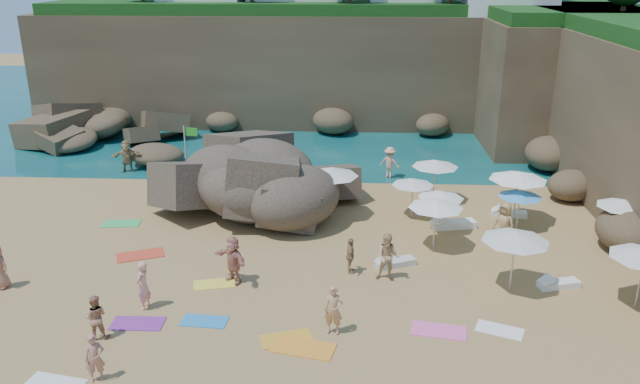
{
  "coord_description": "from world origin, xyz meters",
  "views": [
    {
      "loc": [
        3.34,
        -22.56,
        11.41
      ],
      "look_at": [
        2.0,
        3.0,
        2.0
      ],
      "focal_mm": 35.0,
      "sensor_mm": 36.0,
      "label": 1
    }
  ],
  "objects_px": {
    "rock_outcrop": "(271,208)",
    "person_stand_6": "(143,285)",
    "parasol_1": "(331,172)",
    "person_stand_1": "(95,317)",
    "person_stand_4": "(504,224)",
    "person_stand_0": "(95,358)",
    "parasol_2": "(413,182)",
    "person_stand_3": "(350,256)",
    "flag_pole": "(188,152)",
    "lounger_0": "(336,182)",
    "parasol_0": "(441,195)",
    "person_stand_5": "(127,156)",
    "person_stand_2": "(390,162)"
  },
  "relations": [
    {
      "from": "rock_outcrop",
      "to": "person_stand_6",
      "type": "xyz_separation_m",
      "value": [
        -3.22,
        -9.67,
        0.9
      ]
    },
    {
      "from": "parasol_1",
      "to": "person_stand_1",
      "type": "relative_size",
      "value": 1.7
    },
    {
      "from": "person_stand_4",
      "to": "person_stand_0",
      "type": "bearing_deg",
      "value": -98.72
    },
    {
      "from": "parasol_2",
      "to": "person_stand_3",
      "type": "height_order",
      "value": "parasol_2"
    },
    {
      "from": "parasol_1",
      "to": "person_stand_3",
      "type": "bearing_deg",
      "value": -80.47
    },
    {
      "from": "parasol_1",
      "to": "parasol_2",
      "type": "relative_size",
      "value": 1.3
    },
    {
      "from": "flag_pole",
      "to": "person_stand_4",
      "type": "xyz_separation_m",
      "value": [
        14.91,
        -5.14,
        -1.45
      ]
    },
    {
      "from": "parasol_2",
      "to": "lounger_0",
      "type": "distance_m",
      "value": 5.94
    },
    {
      "from": "rock_outcrop",
      "to": "flag_pole",
      "type": "distance_m",
      "value": 5.23
    },
    {
      "from": "rock_outcrop",
      "to": "flag_pole",
      "type": "relative_size",
      "value": 2.26
    },
    {
      "from": "person_stand_1",
      "to": "flag_pole",
      "type": "bearing_deg",
      "value": -99.86
    },
    {
      "from": "person_stand_0",
      "to": "person_stand_6",
      "type": "bearing_deg",
      "value": 63.87
    },
    {
      "from": "flag_pole",
      "to": "person_stand_4",
      "type": "height_order",
      "value": "flag_pole"
    },
    {
      "from": "person_stand_6",
      "to": "person_stand_0",
      "type": "bearing_deg",
      "value": 9.0
    },
    {
      "from": "person_stand_4",
      "to": "person_stand_6",
      "type": "height_order",
      "value": "person_stand_4"
    },
    {
      "from": "lounger_0",
      "to": "parasol_1",
      "type": "bearing_deg",
      "value": -126.43
    },
    {
      "from": "rock_outcrop",
      "to": "flag_pole",
      "type": "bearing_deg",
      "value": 160.23
    },
    {
      "from": "rock_outcrop",
      "to": "person_stand_4",
      "type": "distance_m",
      "value": 11.17
    },
    {
      "from": "flag_pole",
      "to": "parasol_0",
      "type": "relative_size",
      "value": 1.86
    },
    {
      "from": "person_stand_3",
      "to": "person_stand_5",
      "type": "height_order",
      "value": "person_stand_5"
    },
    {
      "from": "rock_outcrop",
      "to": "person_stand_4",
      "type": "xyz_separation_m",
      "value": [
        10.54,
        -3.57,
        0.94
      ]
    },
    {
      "from": "parasol_2",
      "to": "person_stand_0",
      "type": "bearing_deg",
      "value": -127.86
    },
    {
      "from": "parasol_1",
      "to": "person_stand_5",
      "type": "distance_m",
      "value": 13.64
    },
    {
      "from": "person_stand_2",
      "to": "person_stand_0",
      "type": "bearing_deg",
      "value": 85.83
    },
    {
      "from": "person_stand_6",
      "to": "person_stand_1",
      "type": "bearing_deg",
      "value": -15.86
    },
    {
      "from": "flag_pole",
      "to": "person_stand_2",
      "type": "height_order",
      "value": "flag_pole"
    },
    {
      "from": "person_stand_0",
      "to": "person_stand_2",
      "type": "relative_size",
      "value": 0.85
    },
    {
      "from": "person_stand_2",
      "to": "person_stand_5",
      "type": "height_order",
      "value": "person_stand_5"
    },
    {
      "from": "parasol_0",
      "to": "lounger_0",
      "type": "relative_size",
      "value": 1.18
    },
    {
      "from": "flag_pole",
      "to": "parasol_1",
      "type": "distance_m",
      "value": 7.77
    },
    {
      "from": "person_stand_3",
      "to": "person_stand_5",
      "type": "relative_size",
      "value": 0.79
    },
    {
      "from": "parasol_1",
      "to": "person_stand_3",
      "type": "height_order",
      "value": "parasol_1"
    },
    {
      "from": "person_stand_1",
      "to": "person_stand_6",
      "type": "bearing_deg",
      "value": -127.1
    },
    {
      "from": "person_stand_0",
      "to": "person_stand_1",
      "type": "distance_m",
      "value": 2.32
    },
    {
      "from": "rock_outcrop",
      "to": "parasol_0",
      "type": "distance_m",
      "value": 8.49
    },
    {
      "from": "person_stand_5",
      "to": "rock_outcrop",
      "type": "bearing_deg",
      "value": -47.23
    },
    {
      "from": "parasol_0",
      "to": "person_stand_5",
      "type": "relative_size",
      "value": 1.09
    },
    {
      "from": "rock_outcrop",
      "to": "person_stand_2",
      "type": "bearing_deg",
      "value": 39.73
    },
    {
      "from": "parasol_0",
      "to": "person_stand_2",
      "type": "xyz_separation_m",
      "value": [
        -1.86,
        7.43,
        -0.86
      ]
    },
    {
      "from": "person_stand_0",
      "to": "person_stand_2",
      "type": "height_order",
      "value": "person_stand_2"
    },
    {
      "from": "flag_pole",
      "to": "person_stand_6",
      "type": "bearing_deg",
      "value": -84.13
    },
    {
      "from": "person_stand_4",
      "to": "person_stand_3",
      "type": "bearing_deg",
      "value": -110.13
    },
    {
      "from": "person_stand_4",
      "to": "person_stand_2",
      "type": "bearing_deg",
      "value": 162.24
    },
    {
      "from": "person_stand_5",
      "to": "lounger_0",
      "type": "bearing_deg",
      "value": -24.34
    },
    {
      "from": "parasol_2",
      "to": "person_stand_5",
      "type": "height_order",
      "value": "parasol_2"
    },
    {
      "from": "lounger_0",
      "to": "person_stand_3",
      "type": "bearing_deg",
      "value": -120.17
    },
    {
      "from": "person_stand_4",
      "to": "person_stand_6",
      "type": "xyz_separation_m",
      "value": [
        -13.76,
        -6.1,
        -0.04
      ]
    },
    {
      "from": "parasol_0",
      "to": "person_stand_6",
      "type": "xyz_separation_m",
      "value": [
        -11.18,
        -7.31,
        -0.85
      ]
    },
    {
      "from": "person_stand_1",
      "to": "person_stand_3",
      "type": "xyz_separation_m",
      "value": [
        8.13,
        4.96,
        -0.03
      ]
    },
    {
      "from": "person_stand_2",
      "to": "person_stand_5",
      "type": "xyz_separation_m",
      "value": [
        -15.15,
        0.33,
        0.04
      ]
    }
  ]
}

